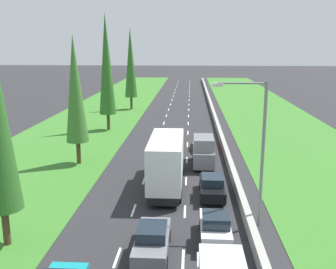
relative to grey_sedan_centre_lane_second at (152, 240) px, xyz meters
name	(u,v)px	position (x,y,z in m)	size (l,w,h in m)	color
ground_plane	(178,113)	(-0.07, 44.47, -0.81)	(300.00, 300.00, 0.00)	#28282B
grass_verge_left	(103,112)	(-12.72, 44.47, -0.79)	(14.00, 140.00, 0.04)	#387528
grass_verge_right	(265,113)	(14.28, 44.47, -0.79)	(14.00, 140.00, 0.04)	#387528
median_barrier	(213,110)	(5.63, 44.47, -0.39)	(0.44, 120.00, 0.85)	#9E9B93
lane_markings	(178,113)	(-0.07, 44.47, -0.81)	(3.64, 116.00, 0.01)	white
grey_sedan_centre_lane_second	(152,240)	(0.00, 0.00, 0.00)	(1.82, 4.50, 1.64)	slate
white_hatchback_right_lane	(215,227)	(3.46, 1.62, 0.02)	(1.74, 3.90, 1.72)	white
black_sedan_right_lane	(212,186)	(3.63, 8.26, 0.00)	(1.82, 4.50, 1.64)	black
grey_van_right_lane	(203,151)	(3.20, 15.71, 0.59)	(1.96, 4.90, 2.82)	slate
red_sedan_right_lane	(204,141)	(3.43, 21.79, 0.00)	(1.82, 4.50, 1.64)	red
white_box_truck_centre_lane	(167,161)	(0.17, 10.04, 1.37)	(2.46, 9.40, 4.18)	black
green_hatchback_centre_lane	(171,148)	(0.08, 18.73, 0.02)	(1.74, 3.90, 1.72)	#237A33
yellow_sedan_centre_lane	(173,135)	(0.03, 24.44, 0.00)	(1.82, 4.50, 1.64)	yellow
poplar_tree_second	(75,89)	(-8.53, 15.69, 6.24)	(2.10, 2.10, 12.01)	#4C3823
poplar_tree_third	(106,65)	(-8.83, 30.55, 7.74)	(2.17, 2.17, 15.00)	#4C3823
poplar_tree_fourth	(131,63)	(-8.34, 47.43, 7.21)	(2.15, 2.15, 13.93)	#4C3823
street_light_mast	(257,144)	(5.97, 3.72, 4.42)	(3.20, 0.28, 9.00)	gray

